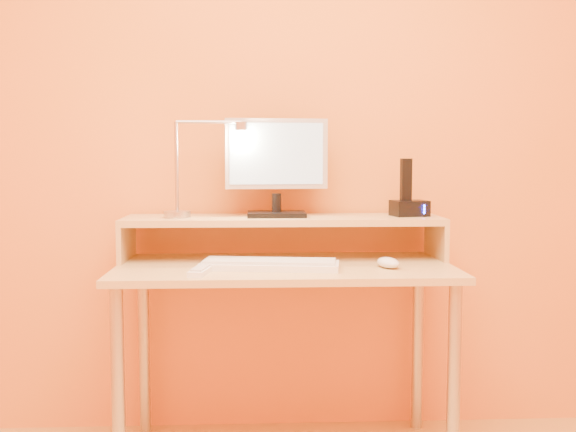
{
  "coord_description": "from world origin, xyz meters",
  "views": [
    {
      "loc": [
        -0.1,
        -1.2,
        1.1
      ],
      "look_at": [
        0.01,
        1.13,
        0.9
      ],
      "focal_mm": 41.72,
      "sensor_mm": 36.0,
      "label": 1
    }
  ],
  "objects_px": {
    "monitor_panel": "(276,154)",
    "phone_dock": "(409,208)",
    "keyboard": "(270,265)",
    "mouse": "(388,263)",
    "remote_control": "(202,270)",
    "lamp_base": "(177,214)"
  },
  "relations": [
    {
      "from": "monitor_panel",
      "to": "phone_dock",
      "type": "xyz_separation_m",
      "value": [
        0.51,
        -0.01,
        -0.21
      ]
    },
    {
      "from": "keyboard",
      "to": "mouse",
      "type": "distance_m",
      "value": 0.41
    },
    {
      "from": "monitor_panel",
      "to": "remote_control",
      "type": "relative_size",
      "value": 2.07
    },
    {
      "from": "monitor_panel",
      "to": "keyboard",
      "type": "bearing_deg",
      "value": -102.49
    },
    {
      "from": "lamp_base",
      "to": "remote_control",
      "type": "relative_size",
      "value": 0.53
    },
    {
      "from": "remote_control",
      "to": "lamp_base",
      "type": "bearing_deg",
      "value": 121.2
    },
    {
      "from": "monitor_panel",
      "to": "lamp_base",
      "type": "xyz_separation_m",
      "value": [
        -0.37,
        -0.04,
        -0.23
      ]
    },
    {
      "from": "phone_dock",
      "to": "keyboard",
      "type": "xyz_separation_m",
      "value": [
        -0.54,
        -0.24,
        -0.18
      ]
    },
    {
      "from": "monitor_panel",
      "to": "mouse",
      "type": "distance_m",
      "value": 0.59
    },
    {
      "from": "lamp_base",
      "to": "phone_dock",
      "type": "relative_size",
      "value": 0.77
    },
    {
      "from": "phone_dock",
      "to": "keyboard",
      "type": "distance_m",
      "value": 0.62
    },
    {
      "from": "monitor_panel",
      "to": "mouse",
      "type": "height_order",
      "value": "monitor_panel"
    },
    {
      "from": "keyboard",
      "to": "remote_control",
      "type": "bearing_deg",
      "value": -152.35
    },
    {
      "from": "remote_control",
      "to": "mouse",
      "type": "bearing_deg",
      "value": 16.58
    },
    {
      "from": "monitor_panel",
      "to": "remote_control",
      "type": "distance_m",
      "value": 0.57
    },
    {
      "from": "monitor_panel",
      "to": "lamp_base",
      "type": "distance_m",
      "value": 0.44
    },
    {
      "from": "keyboard",
      "to": "lamp_base",
      "type": "bearing_deg",
      "value": 156.74
    },
    {
      "from": "monitor_panel",
      "to": "phone_dock",
      "type": "height_order",
      "value": "monitor_panel"
    },
    {
      "from": "monitor_panel",
      "to": "remote_control",
      "type": "bearing_deg",
      "value": -133.66
    },
    {
      "from": "remote_control",
      "to": "monitor_panel",
      "type": "bearing_deg",
      "value": 61.68
    },
    {
      "from": "keyboard",
      "to": "phone_dock",
      "type": "bearing_deg",
      "value": 31.85
    },
    {
      "from": "keyboard",
      "to": "mouse",
      "type": "height_order",
      "value": "mouse"
    }
  ]
}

